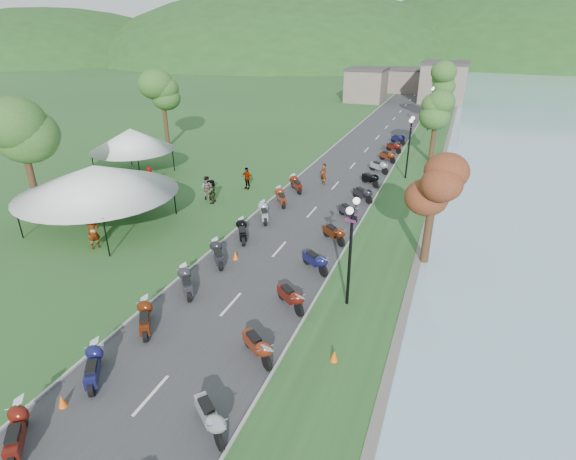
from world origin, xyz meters
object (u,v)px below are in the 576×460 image
(pedestrian_a, at_px, (96,248))
(vendor_tent_main, at_px, (99,196))
(pedestrian_c, at_px, (137,197))
(pedestrian_b, at_px, (208,199))

(pedestrian_a, bearing_deg, vendor_tent_main, 62.19)
(pedestrian_a, distance_m, pedestrian_c, 8.39)
(pedestrian_b, xyz_separation_m, pedestrian_c, (-5.19, -1.54, 0.00))
(vendor_tent_main, distance_m, pedestrian_a, 3.87)
(vendor_tent_main, xyz_separation_m, pedestrian_a, (1.86, -2.75, -2.00))
(vendor_tent_main, xyz_separation_m, pedestrian_c, (-1.35, 5.00, -2.00))
(vendor_tent_main, bearing_deg, pedestrian_c, 105.16)
(pedestrian_a, relative_size, pedestrian_c, 1.15)
(pedestrian_a, bearing_deg, pedestrian_c, 50.69)
(pedestrian_b, height_order, pedestrian_c, pedestrian_b)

